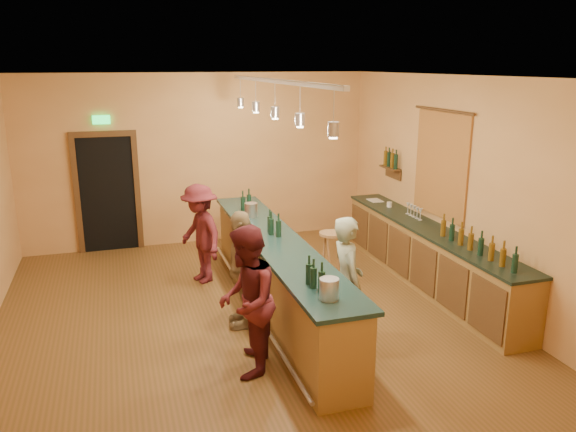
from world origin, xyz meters
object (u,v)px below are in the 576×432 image
object	(u,v)px
customer_a	(246,301)
bar_stool	(331,241)
bartender	(347,282)
back_counter	(428,256)
customer_b	(242,269)
customer_c	(200,234)
tasting_bar	(276,269)

from	to	relation	value
customer_a	bar_stool	bearing A→B (deg)	160.22
bartender	customer_a	xyz separation A→B (m)	(-1.31, -0.28, 0.04)
back_counter	bartender	size ratio (longest dim) A/B	2.80
bartender	customer_a	world-z (taller)	customer_a
customer_b	customer_c	world-z (taller)	customer_c
back_counter	bar_stool	distance (m)	1.51
bartender	customer_b	size ratio (longest dim) A/B	1.04
tasting_bar	bar_stool	bearing A→B (deg)	36.95
customer_b	tasting_bar	bearing A→B (deg)	128.74
tasting_bar	customer_c	size ratio (longest dim) A/B	3.24
tasting_bar	customer_a	world-z (taller)	customer_a
tasting_bar	bar_stool	distance (m)	1.46
back_counter	customer_c	xyz separation A→B (m)	(-3.32, 1.23, 0.30)
customer_c	bartender	bearing A→B (deg)	7.76
back_counter	bar_stool	xyz separation A→B (m)	(-1.33, 0.69, 0.15)
back_counter	customer_a	distance (m)	3.66
customer_c	bar_stool	bearing A→B (deg)	54.71
back_counter	bar_stool	world-z (taller)	back_counter
bartender	bar_stool	world-z (taller)	bartender
back_counter	customer_b	size ratio (longest dim) A/B	2.90
bartender	bar_stool	size ratio (longest dim) A/B	2.08
customer_a	bar_stool	size ratio (longest dim) A/B	2.17
tasting_bar	customer_c	distance (m)	1.64
tasting_bar	customer_b	bearing A→B (deg)	-151.26
customer_b	bartender	bearing A→B (deg)	61.45
bartender	customer_a	bearing A→B (deg)	105.73
back_counter	customer_c	world-z (taller)	customer_c
bartender	bar_stool	xyz separation A→B (m)	(0.61, 2.05, -0.17)
customer_b	customer_c	xyz separation A→B (m)	(-0.27, 1.71, 0.00)
bartender	back_counter	bearing A→B (deg)	-51.43
bartender	customer_c	world-z (taller)	bartender
bar_stool	customer_a	bearing A→B (deg)	-129.47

